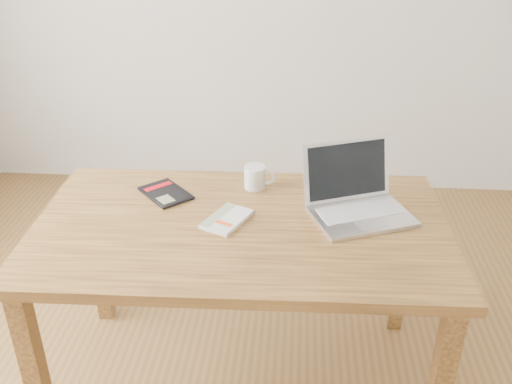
# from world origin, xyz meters

# --- Properties ---
(room) EXTENTS (4.04, 4.04, 2.70)m
(room) POSITION_xyz_m (-0.07, 0.00, 1.36)
(room) COLOR brown
(room) RESTS_ON ground
(desk) EXTENTS (1.51, 0.89, 0.75)m
(desk) POSITION_xyz_m (-0.06, 0.18, 0.66)
(desk) COLOR brown
(desk) RESTS_ON ground
(white_guidebook) EXTENTS (0.19, 0.22, 0.02)m
(white_guidebook) POSITION_xyz_m (-0.11, 0.20, 0.76)
(white_guidebook) COLOR beige
(white_guidebook) RESTS_ON desk
(black_guidebook) EXTENTS (0.24, 0.25, 0.01)m
(black_guidebook) POSITION_xyz_m (-0.38, 0.38, 0.76)
(black_guidebook) COLOR black
(black_guidebook) RESTS_ON desk
(laptop) EXTENTS (0.43, 0.41, 0.24)m
(laptop) POSITION_xyz_m (0.36, 0.31, 0.80)
(laptop) COLOR silver
(laptop) RESTS_ON desk
(coffee_mug) EXTENTS (0.12, 0.09, 0.09)m
(coffee_mug) POSITION_xyz_m (-0.03, 0.47, 0.80)
(coffee_mug) COLOR white
(coffee_mug) RESTS_ON desk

